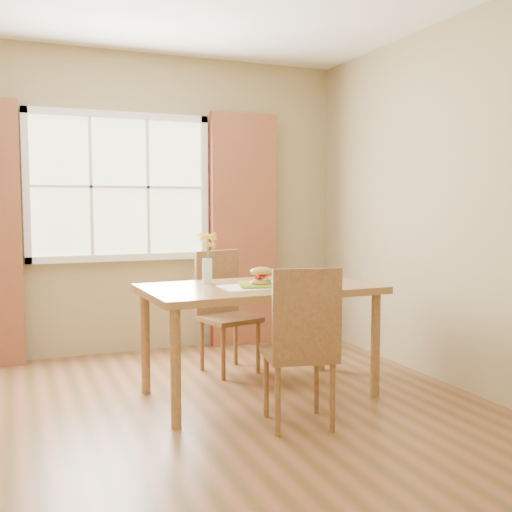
{
  "coord_description": "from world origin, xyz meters",
  "views": [
    {
      "loc": [
        -0.9,
        -3.55,
        1.34
      ],
      "look_at": [
        0.64,
        0.23,
        0.99
      ],
      "focal_mm": 42.0,
      "sensor_mm": 36.0,
      "label": 1
    }
  ],
  "objects_px": {
    "chair_near": "(302,341)",
    "water_glass": "(295,277)",
    "chair_far": "(224,305)",
    "croissant_sandwich": "(261,276)",
    "flower_vase": "(207,253)",
    "dining_table": "(259,297)"
  },
  "relations": [
    {
      "from": "chair_near",
      "to": "water_glass",
      "type": "distance_m",
      "value": 0.74
    },
    {
      "from": "chair_far",
      "to": "water_glass",
      "type": "xyz_separation_m",
      "value": [
        0.26,
        -0.78,
        0.3
      ]
    },
    {
      "from": "croissant_sandwich",
      "to": "flower_vase",
      "type": "height_order",
      "value": "flower_vase"
    },
    {
      "from": "chair_far",
      "to": "croissant_sandwich",
      "type": "relative_size",
      "value": 5.06
    },
    {
      "from": "chair_near",
      "to": "chair_far",
      "type": "xyz_separation_m",
      "value": [
        -0.0,
        1.41,
        -0.01
      ]
    },
    {
      "from": "dining_table",
      "to": "water_glass",
      "type": "height_order",
      "value": "water_glass"
    },
    {
      "from": "chair_near",
      "to": "flower_vase",
      "type": "xyz_separation_m",
      "value": [
        -0.29,
        0.93,
        0.46
      ]
    },
    {
      "from": "chair_near",
      "to": "flower_vase",
      "type": "bearing_deg",
      "value": 118.79
    },
    {
      "from": "croissant_sandwich",
      "to": "water_glass",
      "type": "relative_size",
      "value": 1.72
    },
    {
      "from": "croissant_sandwich",
      "to": "water_glass",
      "type": "xyz_separation_m",
      "value": [
        0.29,
        0.06,
        -0.03
      ]
    },
    {
      "from": "chair_far",
      "to": "flower_vase",
      "type": "distance_m",
      "value": 0.73
    },
    {
      "from": "chair_far",
      "to": "flower_vase",
      "type": "bearing_deg",
      "value": -134.07
    },
    {
      "from": "water_glass",
      "to": "chair_near",
      "type": "bearing_deg",
      "value": -112.41
    },
    {
      "from": "chair_near",
      "to": "chair_far",
      "type": "relative_size",
      "value": 1.01
    },
    {
      "from": "dining_table",
      "to": "chair_near",
      "type": "height_order",
      "value": "chair_near"
    },
    {
      "from": "dining_table",
      "to": "flower_vase",
      "type": "xyz_separation_m",
      "value": [
        -0.31,
        0.23,
        0.3
      ]
    },
    {
      "from": "chair_near",
      "to": "croissant_sandwich",
      "type": "distance_m",
      "value": 0.65
    },
    {
      "from": "dining_table",
      "to": "croissant_sandwich",
      "type": "distance_m",
      "value": 0.21
    },
    {
      "from": "water_glass",
      "to": "dining_table",
      "type": "bearing_deg",
      "value": 162.03
    },
    {
      "from": "dining_table",
      "to": "water_glass",
      "type": "distance_m",
      "value": 0.29
    },
    {
      "from": "chair_far",
      "to": "croissant_sandwich",
      "type": "xyz_separation_m",
      "value": [
        -0.03,
        -0.84,
        0.33
      ]
    },
    {
      "from": "croissant_sandwich",
      "to": "water_glass",
      "type": "bearing_deg",
      "value": -3.85
    }
  ]
}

